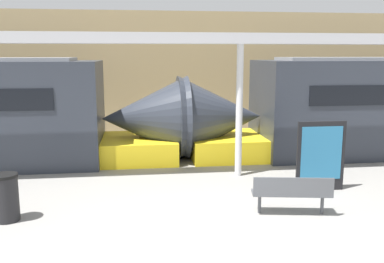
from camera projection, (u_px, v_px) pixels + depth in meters
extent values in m
plane|color=gray|center=(216.00, 250.00, 7.32)|extent=(60.00, 60.00, 0.00)
cube|color=tan|center=(168.00, 74.00, 17.49)|extent=(56.00, 0.20, 5.00)
cone|color=#2D333D|center=(220.00, 117.00, 13.76)|extent=(2.70, 2.63, 2.63)
cube|color=yellow|center=(227.00, 146.00, 13.97)|extent=(2.43, 2.46, 0.70)
cone|color=#2D333D|center=(145.00, 118.00, 13.46)|extent=(2.70, 2.63, 2.63)
cube|color=yellow|center=(137.00, 148.00, 13.60)|extent=(2.43, 2.46, 0.70)
cube|color=#4C4F54|center=(291.00, 193.00, 8.92)|extent=(1.68, 0.71, 0.04)
cube|color=#4C4F54|center=(293.00, 187.00, 8.69)|extent=(1.61, 0.31, 0.38)
cylinder|color=#4C4F54|center=(259.00, 203.00, 8.99)|extent=(0.07, 0.07, 0.42)
cylinder|color=#4C4F54|center=(322.00, 204.00, 8.94)|extent=(0.07, 0.07, 0.42)
cylinder|color=black|center=(6.00, 199.00, 8.53)|extent=(0.48, 0.48, 0.90)
cylinder|color=black|center=(4.00, 176.00, 8.44)|extent=(0.51, 0.51, 0.06)
cube|color=black|center=(321.00, 156.00, 10.36)|extent=(1.20, 0.06, 1.72)
cube|color=teal|center=(321.00, 153.00, 10.31)|extent=(1.02, 0.01, 1.31)
cylinder|color=silver|center=(239.00, 111.00, 11.49)|extent=(0.18, 0.18, 3.56)
cube|color=#B7B7BC|center=(241.00, 39.00, 11.15)|extent=(28.00, 0.60, 0.28)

